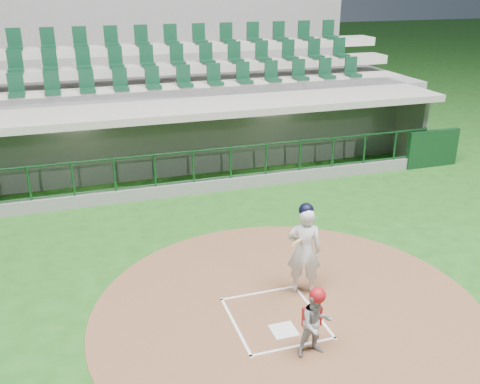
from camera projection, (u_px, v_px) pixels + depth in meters
name	position (u px, v px, depth m)	size (l,w,h in m)	color
ground	(269.00, 309.00, 9.84)	(120.00, 120.00, 0.00)	#194A15
dirt_circle	(288.00, 312.00, 9.75)	(7.20, 7.20, 0.01)	brown
home_plate	(284.00, 330.00, 9.21)	(0.43, 0.43, 0.02)	silver
batter_box_chalk	(275.00, 318.00, 9.57)	(1.55, 1.80, 0.01)	white
dugout_structure	(182.00, 143.00, 16.40)	(16.40, 3.70, 3.00)	gray
seating_deck	(161.00, 106.00, 18.93)	(17.00, 6.72, 5.15)	gray
batter	(304.00, 249.00, 10.05)	(0.92, 0.96, 1.85)	silver
catcher	(316.00, 322.00, 8.45)	(0.56, 0.44, 1.23)	#95949A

